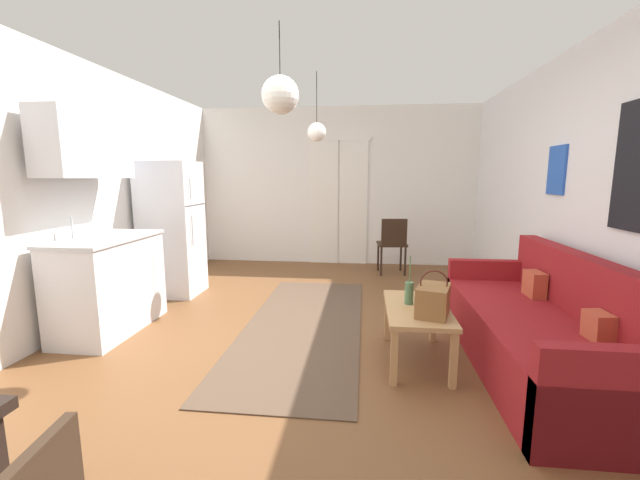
{
  "coord_description": "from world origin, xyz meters",
  "views": [
    {
      "loc": [
        0.48,
        -3.24,
        1.48
      ],
      "look_at": [
        -0.02,
        1.18,
        0.77
      ],
      "focal_mm": 22.15,
      "sensor_mm": 36.0,
      "label": 1
    }
  ],
  "objects_px": {
    "handbag": "(433,300)",
    "accent_chair": "(393,242)",
    "couch": "(543,334)",
    "refrigerator": "(172,229)",
    "bamboo_vase": "(409,293)",
    "pendant_lamp_far": "(317,132)",
    "pendant_lamp_near": "(280,95)",
    "coffee_table": "(417,315)"
  },
  "relations": [
    {
      "from": "handbag",
      "to": "accent_chair",
      "type": "relative_size",
      "value": 0.43
    },
    {
      "from": "couch",
      "to": "refrigerator",
      "type": "relative_size",
      "value": 1.32
    },
    {
      "from": "bamboo_vase",
      "to": "refrigerator",
      "type": "xyz_separation_m",
      "value": [
        -2.77,
        1.5,
        0.28
      ]
    },
    {
      "from": "handbag",
      "to": "pendant_lamp_far",
      "type": "height_order",
      "value": "pendant_lamp_far"
    },
    {
      "from": "pendant_lamp_near",
      "to": "pendant_lamp_far",
      "type": "xyz_separation_m",
      "value": [
        0.1,
        1.46,
        -0.12
      ]
    },
    {
      "from": "accent_chair",
      "to": "pendant_lamp_near",
      "type": "relative_size",
      "value": 1.28
    },
    {
      "from": "bamboo_vase",
      "to": "pendant_lamp_near",
      "type": "xyz_separation_m",
      "value": [
        -1.03,
        -0.07,
        1.55
      ]
    },
    {
      "from": "handbag",
      "to": "accent_chair",
      "type": "distance_m",
      "value": 3.08
    },
    {
      "from": "bamboo_vase",
      "to": "pendant_lamp_far",
      "type": "distance_m",
      "value": 2.2
    },
    {
      "from": "couch",
      "to": "coffee_table",
      "type": "relative_size",
      "value": 2.44
    },
    {
      "from": "couch",
      "to": "pendant_lamp_near",
      "type": "xyz_separation_m",
      "value": [
        -2.03,
        0.05,
        1.81
      ]
    },
    {
      "from": "coffee_table",
      "to": "pendant_lamp_far",
      "type": "relative_size",
      "value": 1.19
    },
    {
      "from": "couch",
      "to": "bamboo_vase",
      "type": "height_order",
      "value": "couch"
    },
    {
      "from": "coffee_table",
      "to": "pendant_lamp_far",
      "type": "xyz_separation_m",
      "value": [
        -0.99,
        1.46,
        1.59
      ]
    },
    {
      "from": "couch",
      "to": "pendant_lamp_near",
      "type": "distance_m",
      "value": 2.72
    },
    {
      "from": "accent_chair",
      "to": "bamboo_vase",
      "type": "bearing_deg",
      "value": 82.95
    },
    {
      "from": "couch",
      "to": "handbag",
      "type": "bearing_deg",
      "value": -171.8
    },
    {
      "from": "bamboo_vase",
      "to": "accent_chair",
      "type": "xyz_separation_m",
      "value": [
        0.06,
        2.84,
        -0.05
      ]
    },
    {
      "from": "accent_chair",
      "to": "pendant_lamp_far",
      "type": "distance_m",
      "value": 2.29
    },
    {
      "from": "couch",
      "to": "accent_chair",
      "type": "xyz_separation_m",
      "value": [
        -0.95,
        2.96,
        0.21
      ]
    },
    {
      "from": "handbag",
      "to": "refrigerator",
      "type": "distance_m",
      "value": 3.41
    },
    {
      "from": "coffee_table",
      "to": "handbag",
      "type": "height_order",
      "value": "handbag"
    },
    {
      "from": "couch",
      "to": "bamboo_vase",
      "type": "xyz_separation_m",
      "value": [
        -1.0,
        0.12,
        0.26
      ]
    },
    {
      "from": "coffee_table",
      "to": "couch",
      "type": "bearing_deg",
      "value": -3.25
    },
    {
      "from": "couch",
      "to": "refrigerator",
      "type": "xyz_separation_m",
      "value": [
        -3.78,
        1.62,
        0.54
      ]
    },
    {
      "from": "couch",
      "to": "accent_chair",
      "type": "height_order",
      "value": "couch"
    },
    {
      "from": "bamboo_vase",
      "to": "pendant_lamp_near",
      "type": "relative_size",
      "value": 0.6
    },
    {
      "from": "bamboo_vase",
      "to": "pendant_lamp_far",
      "type": "relative_size",
      "value": 0.53
    },
    {
      "from": "bamboo_vase",
      "to": "accent_chair",
      "type": "relative_size",
      "value": 0.46
    },
    {
      "from": "pendant_lamp_near",
      "to": "pendant_lamp_far",
      "type": "bearing_deg",
      "value": 85.96
    },
    {
      "from": "pendant_lamp_near",
      "to": "refrigerator",
      "type": "bearing_deg",
      "value": 138.08
    },
    {
      "from": "coffee_table",
      "to": "bamboo_vase",
      "type": "bearing_deg",
      "value": 132.8
    },
    {
      "from": "handbag",
      "to": "pendant_lamp_near",
      "type": "bearing_deg",
      "value": 171.51
    },
    {
      "from": "pendant_lamp_near",
      "to": "pendant_lamp_far",
      "type": "height_order",
      "value": "same"
    },
    {
      "from": "coffee_table",
      "to": "handbag",
      "type": "bearing_deg",
      "value": -63.54
    },
    {
      "from": "coffee_table",
      "to": "pendant_lamp_near",
      "type": "xyz_separation_m",
      "value": [
        -1.09,
        -0.0,
        1.71
      ]
    },
    {
      "from": "coffee_table",
      "to": "handbag",
      "type": "relative_size",
      "value": 2.43
    },
    {
      "from": "couch",
      "to": "handbag",
      "type": "distance_m",
      "value": 0.91
    },
    {
      "from": "handbag",
      "to": "refrigerator",
      "type": "relative_size",
      "value": 0.22
    },
    {
      "from": "coffee_table",
      "to": "accent_chair",
      "type": "bearing_deg",
      "value": 90.06
    },
    {
      "from": "bamboo_vase",
      "to": "handbag",
      "type": "distance_m",
      "value": 0.29
    },
    {
      "from": "bamboo_vase",
      "to": "couch",
      "type": "bearing_deg",
      "value": -6.8
    }
  ]
}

